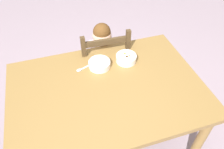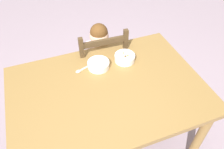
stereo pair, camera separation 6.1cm
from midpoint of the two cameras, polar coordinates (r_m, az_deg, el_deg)
ground_plane at (r=2.23m, az=-1.68°, el=-17.00°), size 8.00×8.00×0.00m
dining_table at (r=1.66m, az=-2.16°, el=-5.87°), size 1.39×0.97×0.78m
dining_chair at (r=2.20m, az=-3.62°, el=1.39°), size 0.44×0.44×0.96m
child_figure at (r=2.08m, az=-3.73°, el=4.78°), size 0.32×0.31×0.95m
bowl_of_peas at (r=1.73m, az=-4.53°, el=2.61°), size 0.17×0.17×0.05m
bowl_of_carrots at (r=1.78m, az=2.33°, el=4.37°), size 0.16×0.16×0.06m
spoon at (r=1.73m, az=-9.16°, el=1.10°), size 0.14×0.07×0.01m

